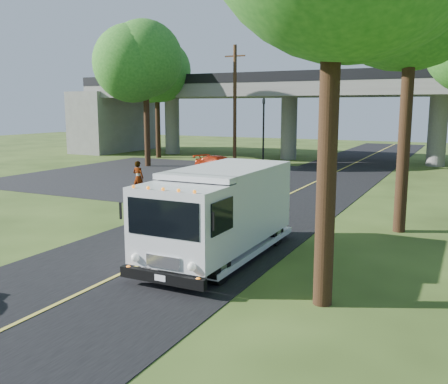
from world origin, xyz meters
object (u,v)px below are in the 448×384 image
Objects in this scene: traffic_signal at (263,125)px; pedestrian at (138,177)px; tree_left_far at (158,73)px; step_van at (220,210)px; red_sedan at (220,165)px; utility_pole at (235,106)px; tree_left_lot at (146,61)px.

traffic_signal reaches higher than pedestrian.
tree_left_far is 31.45m from step_van.
pedestrian reaches higher than red_sedan.
traffic_signal is 2.86m from utility_pole.
tree_left_lot is at bearing -151.89° from traffic_signal.
traffic_signal is at bearing 53.13° from utility_pole.
utility_pole reaches higher than step_van.
traffic_signal is 6.03m from red_sedan.
tree_left_lot is at bearing -161.03° from utility_pole.
red_sedan is 9.26m from pedestrian.
pedestrian is at bearing -88.79° from utility_pole.
tree_left_lot reaches higher than red_sedan.
traffic_signal is 24.20m from step_van.
tree_left_far is (-3.00, 6.00, -0.45)m from tree_left_lot.
pedestrian is at bearing -160.03° from red_sedan.
traffic_signal is 11.75m from tree_left_far.
step_van is 19.66m from red_sedan.
traffic_signal is 10.01m from tree_left_lot.
traffic_signal reaches higher than step_van.
step_van is (18.54, -24.69, -5.97)m from tree_left_far.
red_sedan is (9.69, -7.16, -6.85)m from tree_left_far.
tree_left_lot is 6.00× the size of pedestrian.
tree_left_lot is at bearing 100.94° from red_sedan.
traffic_signal is 2.97× the size of pedestrian.
step_van is at bearing -66.09° from utility_pole.
tree_left_lot reaches higher than pedestrian.
pedestrian is at bearing 137.51° from step_van.
red_sedan is at bearing -83.17° from utility_pole.
tree_left_far reaches higher than red_sedan.
tree_left_far is at bearing 74.33° from red_sedan.
utility_pole is at bearing 18.97° from tree_left_lot.
tree_left_lot is at bearing 129.93° from step_van.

